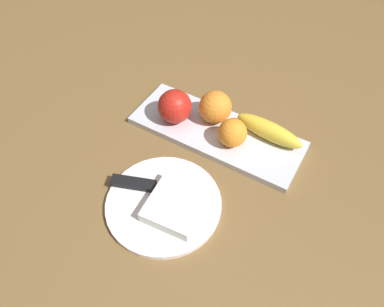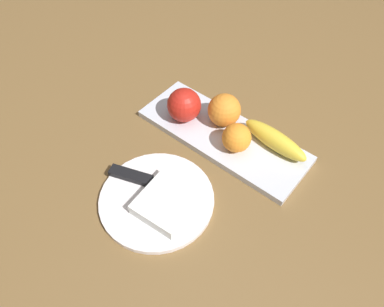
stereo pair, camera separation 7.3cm
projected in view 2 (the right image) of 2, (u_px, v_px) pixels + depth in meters
ground_plane at (202, 133)px, 0.83m from camera, size 2.40×2.40×0.00m
fruit_tray at (223, 136)px, 0.81m from camera, size 0.39×0.14×0.02m
apple at (185, 104)px, 0.81m from camera, size 0.08×0.08×0.08m
banana at (275, 140)px, 0.77m from camera, size 0.16×0.06×0.04m
orange_near_apple at (224, 110)px, 0.80m from camera, size 0.07×0.07×0.07m
orange_near_banana at (236, 138)px, 0.75m from camera, size 0.06×0.06×0.06m
dinner_plate at (157, 199)px, 0.71m from camera, size 0.22×0.22×0.01m
folded_napkin at (167, 202)px, 0.68m from camera, size 0.11×0.12×0.02m
knife at (138, 178)px, 0.73m from camera, size 0.18×0.08×0.01m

